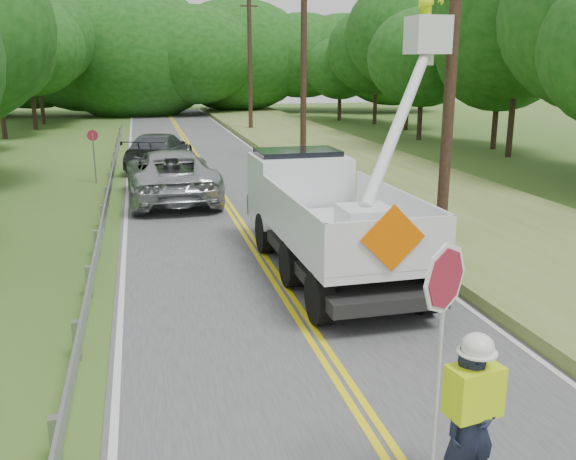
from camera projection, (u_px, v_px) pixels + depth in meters
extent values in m
cube|color=#48474A|center=(233.00, 213.00, 20.94)|extent=(7.20, 96.00, 0.02)
cube|color=yellow|center=(230.00, 213.00, 20.91)|extent=(0.12, 96.00, 0.00)
cube|color=yellow|center=(236.00, 212.00, 20.95)|extent=(0.12, 96.00, 0.00)
cube|color=silver|center=(126.00, 218.00, 20.17)|extent=(0.12, 96.00, 0.00)
cube|color=silver|center=(332.00, 207.00, 21.69)|extent=(0.12, 96.00, 0.00)
cube|color=#94959A|center=(55.00, 443.00, 7.71)|extent=(0.12, 0.14, 0.70)
cube|color=#94959A|center=(77.00, 341.00, 10.53)|extent=(0.12, 0.14, 0.70)
cube|color=#94959A|center=(89.00, 282.00, 13.36)|extent=(0.12, 0.14, 0.70)
cube|color=#94959A|center=(97.00, 244.00, 16.18)|extent=(0.12, 0.14, 0.70)
cube|color=#94959A|center=(103.00, 217.00, 19.00)|extent=(0.12, 0.14, 0.70)
cube|color=#94959A|center=(107.00, 197.00, 21.82)|extent=(0.12, 0.14, 0.70)
cube|color=#94959A|center=(110.00, 181.00, 24.65)|extent=(0.12, 0.14, 0.70)
cube|color=#94959A|center=(113.00, 169.00, 27.47)|extent=(0.12, 0.14, 0.70)
cube|color=#94959A|center=(115.00, 159.00, 30.29)|extent=(0.12, 0.14, 0.70)
cube|color=#94959A|center=(116.00, 151.00, 33.11)|extent=(0.12, 0.14, 0.70)
cube|color=#94959A|center=(118.00, 144.00, 35.93)|extent=(0.12, 0.14, 0.70)
cube|color=#94959A|center=(119.00, 138.00, 38.76)|extent=(0.12, 0.14, 0.70)
cube|color=#94959A|center=(120.00, 133.00, 41.58)|extent=(0.12, 0.14, 0.70)
cube|color=#94959A|center=(108.00, 195.00, 20.84)|extent=(0.05, 48.00, 0.34)
cylinder|color=black|center=(452.00, 56.00, 16.05)|extent=(0.30, 0.30, 10.00)
cylinder|color=black|center=(304.00, 59.00, 30.16)|extent=(0.30, 0.30, 10.00)
cylinder|color=black|center=(250.00, 60.00, 44.28)|extent=(0.30, 0.30, 10.00)
cube|color=black|center=(249.00, 6.00, 43.35)|extent=(1.20, 0.10, 0.10)
cube|color=olive|center=(430.00, 199.00, 22.47)|extent=(7.00, 96.00, 0.30)
cylinder|color=#332319|center=(3.00, 115.00, 41.01)|extent=(0.32, 0.32, 3.11)
cylinder|color=#332319|center=(34.00, 106.00, 46.65)|extent=(0.32, 0.32, 3.46)
ellipsoid|color=#13450F|center=(28.00, 46.00, 45.56)|extent=(8.08, 8.08, 7.11)
cylinder|color=#332319|center=(42.00, 100.00, 50.72)|extent=(0.32, 0.32, 3.92)
ellipsoid|color=#13450F|center=(35.00, 37.00, 49.49)|extent=(9.14, 9.14, 8.04)
cylinder|color=#332319|center=(512.00, 116.00, 32.87)|extent=(0.32, 0.32, 4.33)
ellipsoid|color=#13450F|center=(521.00, 8.00, 31.51)|extent=(10.11, 10.11, 8.90)
cylinder|color=#332319|center=(495.00, 122.00, 36.13)|extent=(0.32, 0.32, 3.06)
ellipsoid|color=#13450F|center=(501.00, 55.00, 35.16)|extent=(7.15, 7.15, 6.29)
cylinder|color=#332319|center=(420.00, 117.00, 40.34)|extent=(0.32, 0.32, 2.99)
ellipsoid|color=#13450F|center=(423.00, 57.00, 39.40)|extent=(6.97, 6.97, 6.14)
cylinder|color=#332319|center=(407.00, 103.00, 46.34)|extent=(0.32, 0.32, 3.97)
ellipsoid|color=#13450F|center=(410.00, 34.00, 45.09)|extent=(9.27, 9.27, 8.16)
cylinder|color=#332319|center=(375.00, 103.00, 50.69)|extent=(0.32, 0.32, 3.35)
ellipsoid|color=#13450F|center=(377.00, 50.00, 49.64)|extent=(7.82, 7.82, 6.88)
cylinder|color=#332319|center=(339.00, 105.00, 54.15)|extent=(0.32, 0.32, 2.54)
ellipsoid|color=#13450F|center=(340.00, 68.00, 53.35)|extent=(5.94, 5.94, 5.22)
ellipsoid|color=#13450F|center=(30.00, 55.00, 57.55)|extent=(12.95, 9.71, 9.71)
ellipsoid|color=#13450F|center=(85.00, 55.00, 57.80)|extent=(13.65, 10.23, 10.23)
ellipsoid|color=#13450F|center=(133.00, 55.00, 58.51)|extent=(16.48, 12.36, 12.36)
ellipsoid|color=#13450F|center=(194.00, 55.00, 58.07)|extent=(11.97, 8.98, 8.98)
ellipsoid|color=#13450F|center=(238.00, 56.00, 62.28)|extent=(14.62, 10.96, 10.96)
ellipsoid|color=#13450F|center=(303.00, 56.00, 62.94)|extent=(11.06, 8.30, 8.30)
ellipsoid|color=#13450F|center=(343.00, 56.00, 62.97)|extent=(10.85, 8.14, 8.14)
ellipsoid|color=#13450F|center=(395.00, 56.00, 62.11)|extent=(12.93, 9.70, 9.70)
imported|color=#191E33|center=(471.00, 426.00, 6.96)|extent=(0.76, 0.57, 1.90)
cube|color=#BFE20F|center=(474.00, 391.00, 6.85)|extent=(0.63, 0.45, 0.57)
ellipsoid|color=white|center=(478.00, 346.00, 6.72)|extent=(0.35, 0.35, 0.28)
cylinder|color=#B7B7B7|center=(437.00, 401.00, 6.74)|extent=(0.04, 0.04, 2.66)
cylinder|color=maroon|center=(445.00, 278.00, 6.38)|extent=(0.66, 0.43, 0.76)
cylinder|color=black|center=(320.00, 298.00, 11.93)|extent=(0.34, 1.04, 1.04)
cylinder|color=black|center=(424.00, 288.00, 12.45)|extent=(0.34, 1.04, 1.04)
cylinder|color=black|center=(291.00, 264.00, 13.96)|extent=(0.34, 1.04, 1.04)
cylinder|color=black|center=(382.00, 256.00, 14.48)|extent=(0.34, 1.04, 1.04)
cylinder|color=black|center=(265.00, 233.00, 16.49)|extent=(0.34, 1.04, 1.04)
cylinder|color=black|center=(343.00, 228.00, 17.00)|extent=(0.34, 1.04, 1.04)
cube|color=black|center=(333.00, 253.00, 14.50)|extent=(2.41, 6.96, 0.27)
cube|color=silver|center=(344.00, 239.00, 13.65)|extent=(2.58, 5.02, 0.24)
cube|color=silver|center=(290.00, 218.00, 13.22)|extent=(0.16, 4.97, 0.97)
cube|color=silver|center=(398.00, 211.00, 13.81)|extent=(0.16, 4.97, 0.97)
cube|color=silver|center=(391.00, 246.00, 11.21)|extent=(2.49, 0.11, 0.97)
cube|color=silver|center=(299.00, 192.00, 17.01)|extent=(2.47, 2.10, 1.94)
cube|color=black|center=(297.00, 165.00, 17.03)|extent=(2.19, 1.45, 0.81)
cube|color=silver|center=(365.00, 228.00, 12.40)|extent=(0.99, 0.99, 0.86)
cube|color=silver|center=(428.00, 35.00, 15.77)|extent=(0.92, 0.92, 0.92)
imported|color=#BFE20F|center=(430.00, 0.00, 15.55)|extent=(0.62, 0.80, 1.65)
cube|color=#EB5F00|center=(393.00, 238.00, 11.10)|extent=(1.22, 0.06, 1.22)
imported|color=#A3A5AA|center=(171.00, 175.00, 22.77)|extent=(3.23, 6.65, 1.82)
imported|color=#3C3F43|center=(159.00, 151.00, 29.61)|extent=(3.75, 6.10, 1.65)
cylinder|color=#94959A|center=(94.00, 159.00, 25.87)|extent=(0.06, 0.06, 2.07)
cylinder|color=maroon|center=(92.00, 135.00, 25.63)|extent=(0.46, 0.16, 0.47)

